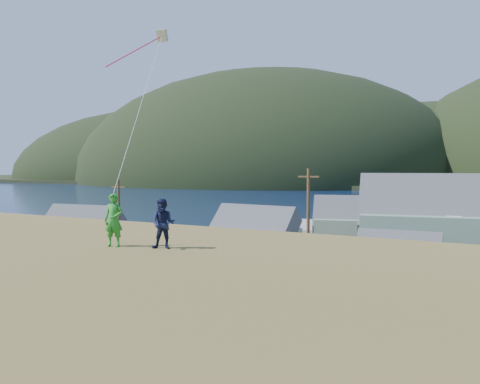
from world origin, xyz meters
name	(u,v)px	position (x,y,z in m)	size (l,w,h in m)	color
ground	(308,309)	(0.00, 0.00, 0.00)	(900.00, 900.00, 0.00)	#0A1638
grass_strip	(298,316)	(0.00, -2.00, 0.05)	(110.00, 8.00, 0.10)	#4C3D19
waterfront_lot	(362,264)	(0.00, 17.00, 0.06)	(72.00, 36.00, 0.12)	#28282B
wharf	(357,230)	(-6.00, 40.00, 0.45)	(26.00, 14.00, 0.90)	gray
far_shore	(463,180)	(0.00, 330.00, 1.00)	(900.00, 320.00, 2.00)	black
shed_teal	(80,234)	(-28.37, 6.20, 2.61)	(9.46, 7.12, 7.01)	#2B6562
shed_palegreen_near	(253,234)	(-11.45, 14.83, 2.62)	(10.12, 6.94, 6.95)	gray
shed_white	(398,260)	(4.51, 9.89, 2.13)	(7.00, 4.72, 5.48)	white
shed_palegreen_far	(360,224)	(-2.55, 27.25, 2.97)	(12.79, 9.14, 7.79)	slate
utility_poles	(294,237)	(-1.63, 1.50, 4.81)	(31.24, 0.24, 9.75)	#47331E
parked_cars	(288,243)	(-9.99, 21.72, 0.81)	(26.35, 10.61, 1.52)	navy
kite_flyer_green	(114,220)	(-0.68, -18.72, 8.12)	(0.67, 0.44, 1.84)	#258927
kite_flyer_navy	(163,224)	(1.12, -18.32, 8.05)	(0.82, 0.64, 1.69)	#151B3B
kite_rig	(157,40)	(-3.01, -13.08, 15.89)	(1.77, 3.23, 9.53)	beige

